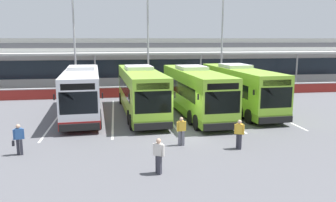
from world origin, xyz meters
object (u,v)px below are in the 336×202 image
at_px(coach_bus_leftmost, 82,92).
at_px(pedestrian_in_dark_coat, 181,130).
at_px(coach_bus_right_centre, 239,89).
at_px(pedestrian_with_handbag, 19,139).
at_px(lamp_post_centre, 148,35).
at_px(pedestrian_child, 159,155).
at_px(lamp_post_east, 222,36).
at_px(coach_bus_centre, 195,92).
at_px(coach_bus_left_centre, 141,92).
at_px(lamp_post_west, 74,35).
at_px(pedestrian_near_bin, 239,133).

height_order(coach_bus_leftmost, pedestrian_in_dark_coat, coach_bus_leftmost).
distance_m(coach_bus_right_centre, pedestrian_with_handbag, 17.76).
bearing_deg(lamp_post_centre, pedestrian_child, -94.44).
xyz_separation_m(coach_bus_leftmost, lamp_post_east, (14.52, 10.13, 4.50)).
height_order(coach_bus_leftmost, lamp_post_centre, lamp_post_centre).
distance_m(coach_bus_centre, pedestrian_in_dark_coat, 8.16).
distance_m(coach_bus_left_centre, lamp_post_east, 15.24).
height_order(coach_bus_right_centre, pedestrian_in_dark_coat, coach_bus_right_centre).
relative_size(coach_bus_leftmost, pedestrian_with_handbag, 7.58).
relative_size(coach_bus_centre, lamp_post_centre, 1.12).
bearing_deg(coach_bus_centre, lamp_post_centre, 102.65).
distance_m(pedestrian_with_handbag, lamp_post_west, 19.98).
bearing_deg(coach_bus_leftmost, pedestrian_child, -70.90).
relative_size(coach_bus_leftmost, lamp_post_east, 1.12).
bearing_deg(pedestrian_in_dark_coat, coach_bus_centre, 71.56).
distance_m(coach_bus_centre, coach_bus_right_centre, 4.24).
distance_m(coach_bus_leftmost, lamp_post_east, 18.27).
relative_size(coach_bus_centre, coach_bus_right_centre, 1.00).
bearing_deg(lamp_post_east, pedestrian_near_bin, -104.87).
bearing_deg(coach_bus_right_centre, lamp_post_west, 144.85).
relative_size(pedestrian_in_dark_coat, lamp_post_west, 0.15).
bearing_deg(coach_bus_right_centre, pedestrian_near_bin, -110.27).
distance_m(pedestrian_child, lamp_post_east, 25.60).
xyz_separation_m(pedestrian_in_dark_coat, lamp_post_west, (-7.73, 18.94, 5.42)).
bearing_deg(coach_bus_leftmost, pedestrian_near_bin, -47.50).
bearing_deg(coach_bus_centre, coach_bus_leftmost, 172.07).
xyz_separation_m(pedestrian_child, lamp_post_west, (-5.96, 22.79, 5.42)).
distance_m(coach_bus_left_centre, coach_bus_centre, 4.28).
height_order(coach_bus_right_centre, pedestrian_near_bin, coach_bus_right_centre).
distance_m(pedestrian_child, lamp_post_centre, 23.62).
relative_size(pedestrian_with_handbag, lamp_post_west, 0.15).
height_order(coach_bus_leftmost, pedestrian_with_handbag, coach_bus_leftmost).
distance_m(lamp_post_west, lamp_post_centre, 7.74).
distance_m(coach_bus_centre, pedestrian_near_bin, 8.85).
distance_m(coach_bus_leftmost, pedestrian_in_dark_coat, 10.89).
bearing_deg(coach_bus_left_centre, coach_bus_leftmost, 174.10).
bearing_deg(pedestrian_near_bin, lamp_post_centre, 98.39).
bearing_deg(coach_bus_right_centre, pedestrian_with_handbag, -149.16).
height_order(lamp_post_west, lamp_post_centre, same).
height_order(pedestrian_child, pedestrian_near_bin, same).
height_order(coach_bus_left_centre, coach_bus_right_centre, same).
bearing_deg(pedestrian_near_bin, pedestrian_with_handbag, 175.89).
bearing_deg(pedestrian_near_bin, pedestrian_child, -149.95).
xyz_separation_m(coach_bus_left_centre, coach_bus_centre, (4.21, -0.75, 0.00)).
height_order(coach_bus_centre, lamp_post_east, lamp_post_east).
relative_size(coach_bus_centre, pedestrian_with_handbag, 7.58).
height_order(coach_bus_right_centre, lamp_post_west, lamp_post_west).
xyz_separation_m(coach_bus_centre, pedestrian_with_handbag, (-11.14, -7.96, -0.93)).
distance_m(coach_bus_left_centre, pedestrian_child, 12.32).
xyz_separation_m(coach_bus_right_centre, pedestrian_in_dark_coat, (-6.65, -8.82, -0.91)).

